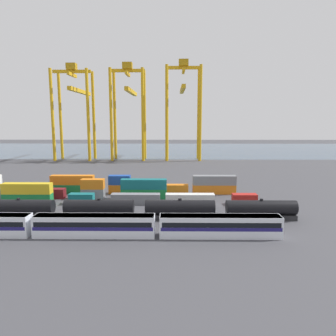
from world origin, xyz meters
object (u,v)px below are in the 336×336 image
(gantry_crane_west, at_px, (75,102))
(freight_tank_row, at_px, (140,209))
(shipping_container_16, at_px, (26,189))
(passenger_train, at_px, (95,225))
(shipping_container_22, at_px, (214,189))
(gantry_crane_east, at_px, (183,100))
(shipping_container_6, at_px, (190,199))
(shipping_container_4, at_px, (82,199))
(gantry_crane_central, at_px, (129,102))

(gantry_crane_west, bearing_deg, freight_tank_row, -66.82)
(freight_tank_row, relative_size, shipping_container_16, 5.42)
(passenger_train, relative_size, shipping_container_22, 5.51)
(shipping_container_22, bearing_deg, gantry_crane_east, 94.46)
(shipping_container_22, bearing_deg, freight_tank_row, -129.20)
(passenger_train, relative_size, shipping_container_16, 5.51)
(shipping_container_22, distance_m, gantry_crane_east, 84.38)
(freight_tank_row, relative_size, shipping_container_6, 5.42)
(passenger_train, distance_m, shipping_container_4, 23.50)
(shipping_container_16, distance_m, shipping_container_22, 53.58)
(passenger_train, distance_m, freight_tank_row, 12.23)
(gantry_crane_east, bearing_deg, freight_tank_row, -97.08)
(shipping_container_6, xyz_separation_m, gantry_crane_west, (-55.15, 90.47, 28.62))
(gantry_crane_west, xyz_separation_m, gantry_crane_east, (56.49, -0.38, 0.67))
(gantry_crane_east, bearing_deg, gantry_crane_west, 179.61)
(shipping_container_4, distance_m, shipping_container_6, 27.00)
(freight_tank_row, xyz_separation_m, shipping_container_16, (-34.77, 23.07, -0.82))
(shipping_container_6, height_order, gantry_crane_west, gantry_crane_west)
(passenger_train, xyz_separation_m, shipping_container_4, (-8.61, 21.85, -0.84))
(gantry_crane_west, bearing_deg, shipping_container_22, -51.69)
(gantry_crane_east, bearing_deg, shipping_container_6, -90.85)
(gantry_crane_east, bearing_deg, shipping_container_4, -107.47)
(shipping_container_16, xyz_separation_m, gantry_crane_east, (47.43, 78.90, 29.29))
(shipping_container_6, bearing_deg, shipping_container_22, 56.21)
(shipping_container_6, relative_size, shipping_container_22, 1.00)
(gantry_crane_east, bearing_deg, gantry_crane_central, 178.76)
(passenger_train, distance_m, shipping_container_16, 43.13)
(shipping_container_22, relative_size, gantry_crane_east, 0.24)
(shipping_container_22, height_order, gantry_crane_west, gantry_crane_west)
(gantry_crane_central, xyz_separation_m, gantry_crane_east, (28.24, -0.61, 0.65))
(shipping_container_6, distance_m, shipping_container_22, 13.47)
(freight_tank_row, distance_m, shipping_container_4, 19.69)
(passenger_train, height_order, freight_tank_row, freight_tank_row)
(passenger_train, height_order, gantry_crane_east, gantry_crane_east)
(shipping_container_16, height_order, gantry_crane_west, gantry_crane_west)
(freight_tank_row, relative_size, gantry_crane_central, 1.33)
(shipping_container_6, height_order, shipping_container_22, same)
(passenger_train, distance_m, gantry_crane_east, 117.17)
(shipping_container_6, bearing_deg, gantry_crane_east, 89.15)
(shipping_container_6, distance_m, shipping_container_16, 47.43)
(freight_tank_row, bearing_deg, gantry_crane_east, 82.92)
(passenger_train, bearing_deg, freight_tank_row, 54.68)
(shipping_container_6, bearing_deg, shipping_container_16, 166.35)
(shipping_container_4, relative_size, gantry_crane_east, 0.12)
(shipping_container_6, xyz_separation_m, gantry_crane_central, (-26.90, 90.70, 28.63))
(freight_tank_row, height_order, gantry_crane_west, gantry_crane_west)
(shipping_container_4, distance_m, gantry_crane_east, 98.88)
(shipping_container_22, distance_m, gantry_crane_west, 105.01)
(shipping_container_16, relative_size, gantry_crane_west, 0.25)
(freight_tank_row, bearing_deg, shipping_container_6, 46.36)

